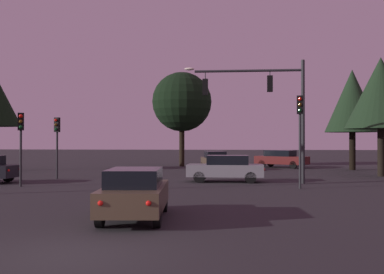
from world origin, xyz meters
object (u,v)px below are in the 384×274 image
Objects in this scene: traffic_light_corner_left at (57,135)px; tree_left_far at (381,93)px; car_parked_lot at (215,160)px; traffic_signal_mast_arm at (268,99)px; traffic_light_median at (21,134)px; tree_behind_sign at (352,101)px; traffic_light_corner_right at (300,123)px; car_nearside_lane at (135,193)px; car_crossing_right at (226,168)px; car_far_lane at (281,159)px; tree_right_cluster at (182,102)px.

tree_left_far is at bearing 10.05° from traffic_light_corner_left.
car_parked_lot is 0.55× the size of tree_left_far.
traffic_signal_mast_arm is 13.28m from traffic_light_median.
traffic_light_corner_right is at bearing -113.62° from tree_behind_sign.
car_nearside_lane is at bearing -118.11° from tree_behind_sign.
car_far_lane is at bearing 71.50° from car_crossing_right.
traffic_light_corner_left is 0.48× the size of tree_left_far.
tree_left_far is at bearing -88.88° from tree_behind_sign.
tree_left_far is at bearing -25.96° from car_parked_lot.
car_parked_lot is at bearing 106.71° from traffic_signal_mast_arm.
car_crossing_right is 16.76m from tree_right_cluster.
traffic_light_median is (-0.07, -4.72, -0.00)m from traffic_light_corner_left.
traffic_light_corner_right is at bearing -64.00° from traffic_signal_mast_arm.
tree_behind_sign reaches higher than traffic_signal_mast_arm.
tree_right_cluster is (6.34, 18.92, 3.21)m from traffic_light_median.
car_crossing_right is at bearing 78.04° from car_nearside_lane.
car_far_lane is (1.08, 17.52, -2.43)m from traffic_light_corner_right.
traffic_signal_mast_arm is 1.56× the size of car_nearside_lane.
traffic_light_corner_left is at bearing -169.95° from tree_left_far.
tree_right_cluster is at bearing 71.47° from traffic_light_median.
traffic_signal_mast_arm reaches higher than car_crossing_right.
traffic_signal_mast_arm is at bearing 67.20° from car_nearside_lane.
traffic_signal_mast_arm is 3.35m from traffic_light_corner_right.
car_nearside_lane is 0.99× the size of car_crossing_right.
tree_right_cluster is (-4.13, 15.41, 5.12)m from car_crossing_right.
tree_behind_sign is at bearing 66.38° from traffic_light_corner_right.
car_crossing_right is at bearing -74.99° from tree_right_cluster.
traffic_light_median is 11.21m from car_crossing_right.
car_nearside_lane and car_crossing_right have the same top height.
car_parked_lot is at bearing -174.61° from tree_behind_sign.
car_parked_lot is (9.53, 13.79, -1.91)m from traffic_light_median.
tree_behind_sign is at bearing 91.12° from tree_left_far.
car_far_lane is 0.58× the size of tree_behind_sign.
traffic_signal_mast_arm is 12.05m from car_parked_lot.
traffic_light_corner_left is 14.79m from traffic_light_corner_right.
tree_left_far is (20.67, 8.37, 2.79)m from traffic_light_median.
traffic_light_corner_right is 14.14m from traffic_light_median.
car_parked_lot is (-3.28, 10.92, -3.90)m from traffic_signal_mast_arm.
car_far_lane is at bearing -7.97° from tree_right_cluster.
tree_behind_sign is 1.03× the size of tree_left_far.
traffic_light_corner_right is 0.53× the size of tree_right_cluster.
tree_behind_sign is (10.07, 11.32, 4.74)m from car_crossing_right.
traffic_light_corner_right reaches higher than car_far_lane.
traffic_light_corner_left is 20.03m from car_far_lane.
tree_left_far reaches higher than car_parked_lot.
tree_behind_sign is at bearing 35.83° from traffic_light_median.
car_crossing_right and car_far_lane have the same top height.
tree_right_cluster is at bearing 105.01° from car_crossing_right.
car_crossing_right is 1.02× the size of car_parked_lot.
car_parked_lot is (-4.60, 13.63, -2.44)m from traffic_light_corner_right.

